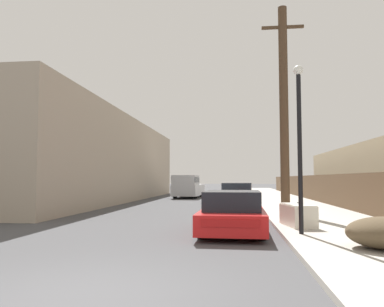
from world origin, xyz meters
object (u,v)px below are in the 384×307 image
car_parked_mid (238,196)px  pickup_truck (188,187)px  parked_sports_car_red (233,213)px  street_lamp (299,134)px  discarded_fridge (298,215)px  utility_pole (284,107)px

car_parked_mid → pickup_truck: bearing=116.1°
parked_sports_car_red → street_lamp: street_lamp is taller
discarded_fridge → parked_sports_car_red: parked_sports_car_red is taller
parked_sports_car_red → street_lamp: bearing=-26.2°
utility_pole → pickup_truck: bearing=112.3°
car_parked_mid → pickup_truck: size_ratio=0.87×
car_parked_mid → pickup_truck: pickup_truck is taller
discarded_fridge → pickup_truck: size_ratio=0.31×
pickup_truck → utility_pole: bearing=115.2°
street_lamp → pickup_truck: bearing=105.2°
car_parked_mid → street_lamp: bearing=-78.2°
discarded_fridge → car_parked_mid: (-1.75, 9.21, 0.18)m
pickup_truck → street_lamp: size_ratio=1.23×
discarded_fridge → car_parked_mid: bearing=91.8°
street_lamp → car_parked_mid: bearing=98.2°
car_parked_mid → utility_pole: 6.60m
pickup_truck → discarded_fridge: bearing=109.8°
discarded_fridge → street_lamp: 2.83m
discarded_fridge → utility_pole: (0.21, 4.36, 4.19)m
discarded_fridge → parked_sports_car_red: size_ratio=0.37×
car_parked_mid → utility_pole: (1.96, -4.85, 4.02)m
car_parked_mid → utility_pole: bearing=-64.5°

